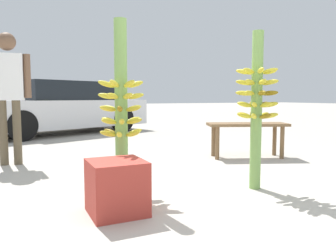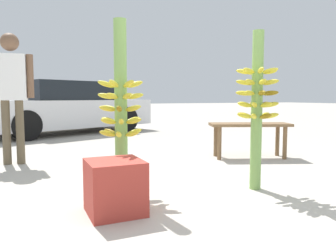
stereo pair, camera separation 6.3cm
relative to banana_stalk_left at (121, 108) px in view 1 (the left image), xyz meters
name	(u,v)px [view 1 (the left image)]	position (x,y,z in m)	size (l,w,h in m)	color
ground_plane	(206,199)	(0.62, -0.49, -0.80)	(80.00, 80.00, 0.00)	#B2AA9E
banana_stalk_left	(121,108)	(0.00, 0.00, 0.00)	(0.43, 0.43, 1.60)	#7AA851
banana_stalk_center	(257,104)	(1.23, -0.41, 0.03)	(0.41, 0.41, 1.53)	#7AA851
vendor_person	(8,85)	(-0.95, 1.87, 0.26)	(0.57, 0.23, 1.73)	brown
market_bench	(247,129)	(2.23, 0.96, -0.37)	(1.23, 0.80, 0.51)	brown
parked_car	(61,108)	(0.16, 5.61, -0.17)	(4.58, 3.25, 1.28)	silver
produce_crate	(117,187)	(-0.20, -0.51, -0.59)	(0.41, 0.41, 0.41)	#B2382D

